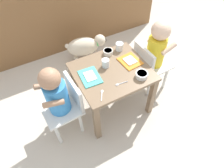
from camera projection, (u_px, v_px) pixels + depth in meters
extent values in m
plane|color=beige|center=(112.00, 104.00, 1.95)|extent=(7.00, 7.00, 0.00)
cube|color=brown|center=(61.00, 5.00, 2.25)|extent=(2.25, 0.39, 0.93)
cube|color=#7A6047|center=(112.00, 72.00, 1.61)|extent=(0.58, 0.51, 0.03)
cube|color=#7A6047|center=(97.00, 123.00, 1.57)|extent=(0.04, 0.04, 0.43)
cube|color=#7A6047|center=(152.00, 97.00, 1.74)|extent=(0.04, 0.04, 0.43)
cube|color=#7A6047|center=(74.00, 84.00, 1.83)|extent=(0.04, 0.04, 0.43)
cube|color=#7A6047|center=(124.00, 64.00, 2.00)|extent=(0.04, 0.04, 0.43)
cube|color=silver|center=(61.00, 108.00, 1.57)|extent=(0.30, 0.30, 0.02)
cube|color=silver|center=(74.00, 92.00, 1.53)|extent=(0.04, 0.27, 0.22)
cylinder|color=#388CD8|center=(57.00, 97.00, 1.46)|extent=(0.16, 0.16, 0.27)
sphere|color=#A87A5B|center=(49.00, 79.00, 1.31)|extent=(0.15, 0.15, 0.15)
cylinder|color=silver|center=(49.00, 115.00, 1.70)|extent=(0.03, 0.03, 0.28)
cylinder|color=silver|center=(58.00, 134.00, 1.59)|extent=(0.03, 0.03, 0.28)
cylinder|color=silver|center=(71.00, 105.00, 1.77)|extent=(0.03, 0.03, 0.28)
cylinder|color=silver|center=(81.00, 122.00, 1.66)|extent=(0.03, 0.03, 0.28)
cylinder|color=#A87A5B|center=(44.00, 86.00, 1.44)|extent=(0.15, 0.05, 0.09)
cylinder|color=#A87A5B|center=(54.00, 103.00, 1.34)|extent=(0.15, 0.05, 0.09)
cube|color=silver|center=(153.00, 64.00, 1.90)|extent=(0.29, 0.29, 0.02)
cube|color=silver|center=(144.00, 59.00, 1.76)|extent=(0.03, 0.27, 0.22)
cylinder|color=yellow|center=(156.00, 51.00, 1.79)|extent=(0.16, 0.16, 0.28)
sphere|color=beige|center=(161.00, 31.00, 1.63)|extent=(0.16, 0.16, 0.16)
cylinder|color=silver|center=(165.00, 77.00, 1.99)|extent=(0.03, 0.03, 0.28)
cylinder|color=silver|center=(153.00, 65.00, 2.10)|extent=(0.03, 0.03, 0.28)
cylinder|color=silver|center=(149.00, 85.00, 1.92)|extent=(0.03, 0.03, 0.28)
cylinder|color=silver|center=(137.00, 72.00, 2.03)|extent=(0.03, 0.03, 0.28)
cylinder|color=beige|center=(169.00, 49.00, 1.70)|extent=(0.15, 0.04, 0.09)
cylinder|color=beige|center=(155.00, 38.00, 1.80)|extent=(0.15, 0.04, 0.09)
ellipsoid|color=beige|center=(83.00, 47.00, 2.19)|extent=(0.37, 0.26, 0.19)
sphere|color=beige|center=(100.00, 40.00, 2.18)|extent=(0.12, 0.12, 0.12)
sphere|color=black|center=(104.00, 40.00, 2.19)|extent=(0.05, 0.05, 0.05)
torus|color=green|center=(97.00, 42.00, 2.19)|extent=(0.05, 0.11, 0.10)
sphere|color=beige|center=(67.00, 46.00, 2.13)|extent=(0.05, 0.05, 0.05)
cylinder|color=beige|center=(93.00, 59.00, 2.28)|extent=(0.04, 0.04, 0.12)
cylinder|color=beige|center=(91.00, 52.00, 2.35)|extent=(0.04, 0.04, 0.12)
cylinder|color=beige|center=(77.00, 61.00, 2.25)|extent=(0.04, 0.04, 0.12)
cylinder|color=beige|center=(75.00, 55.00, 2.32)|extent=(0.04, 0.04, 0.12)
cube|color=#4CC6BC|center=(90.00, 77.00, 1.55)|extent=(0.15, 0.20, 0.01)
cube|color=white|center=(90.00, 76.00, 1.55)|extent=(0.08, 0.11, 0.01)
cube|color=orange|center=(130.00, 61.00, 1.67)|extent=(0.17, 0.19, 0.01)
cube|color=white|center=(130.00, 60.00, 1.66)|extent=(0.09, 0.10, 0.01)
cylinder|color=white|center=(106.00, 63.00, 1.61)|extent=(0.06, 0.06, 0.07)
cylinder|color=silver|center=(106.00, 64.00, 1.62)|extent=(0.05, 0.05, 0.05)
cylinder|color=white|center=(119.00, 47.00, 1.74)|extent=(0.06, 0.06, 0.07)
cylinder|color=silver|center=(119.00, 48.00, 1.75)|extent=(0.06, 0.06, 0.04)
cylinder|color=silver|center=(108.00, 52.00, 1.72)|extent=(0.08, 0.08, 0.04)
cylinder|color=#D84C33|center=(108.00, 50.00, 1.71)|extent=(0.07, 0.07, 0.01)
cylinder|color=white|center=(142.00, 75.00, 1.54)|extent=(0.09, 0.09, 0.04)
cylinder|color=#D84C33|center=(142.00, 73.00, 1.53)|extent=(0.08, 0.08, 0.01)
cylinder|color=silver|center=(123.00, 83.00, 1.52)|extent=(0.08, 0.02, 0.01)
ellipsoid|color=silver|center=(117.00, 85.00, 1.50)|extent=(0.03, 0.02, 0.01)
cylinder|color=silver|center=(102.00, 96.00, 1.43)|extent=(0.04, 0.07, 0.01)
ellipsoid|color=silver|center=(102.00, 91.00, 1.46)|extent=(0.03, 0.03, 0.01)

